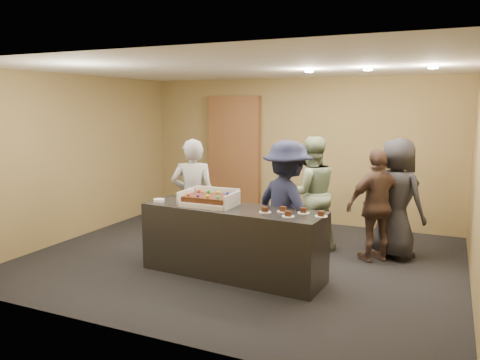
{
  "coord_description": "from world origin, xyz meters",
  "views": [
    {
      "loc": [
        2.67,
        -5.96,
        2.2
      ],
      "look_at": [
        -0.03,
        0.0,
        1.15
      ],
      "focal_mm": 35.0,
      "sensor_mm": 36.0,
      "label": 1
    }
  ],
  "objects_px": {
    "cake_box": "(210,202)",
    "sheet_cake": "(209,198)",
    "plate_stack": "(159,200)",
    "storage_cabinet": "(234,157)",
    "person_navy_man": "(287,206)",
    "serving_counter": "(232,241)",
    "person_brown_extra": "(377,205)",
    "person_dark_suit": "(397,198)",
    "person_server_grey": "(193,198)",
    "person_sage_man": "(311,194)"
  },
  "relations": [
    {
      "from": "cake_box",
      "to": "sheet_cake",
      "type": "distance_m",
      "value": 0.06
    },
    {
      "from": "sheet_cake",
      "to": "plate_stack",
      "type": "xyz_separation_m",
      "value": [
        -0.74,
        -0.07,
        -0.08
      ]
    },
    {
      "from": "plate_stack",
      "to": "sheet_cake",
      "type": "bearing_deg",
      "value": 5.16
    },
    {
      "from": "storage_cabinet",
      "to": "sheet_cake",
      "type": "bearing_deg",
      "value": -70.84
    },
    {
      "from": "cake_box",
      "to": "plate_stack",
      "type": "xyz_separation_m",
      "value": [
        -0.74,
        -0.09,
        -0.03
      ]
    },
    {
      "from": "cake_box",
      "to": "person_navy_man",
      "type": "bearing_deg",
      "value": 25.84
    },
    {
      "from": "serving_counter",
      "to": "person_brown_extra",
      "type": "distance_m",
      "value": 2.15
    },
    {
      "from": "sheet_cake",
      "to": "person_brown_extra",
      "type": "distance_m",
      "value": 2.4
    },
    {
      "from": "person_dark_suit",
      "to": "plate_stack",
      "type": "bearing_deg",
      "value": 60.3
    },
    {
      "from": "serving_counter",
      "to": "person_server_grey",
      "type": "height_order",
      "value": "person_server_grey"
    },
    {
      "from": "serving_counter",
      "to": "plate_stack",
      "type": "xyz_separation_m",
      "value": [
        -1.08,
        -0.07,
        0.47
      ]
    },
    {
      "from": "storage_cabinet",
      "to": "person_dark_suit",
      "type": "height_order",
      "value": "storage_cabinet"
    },
    {
      "from": "person_server_grey",
      "to": "person_dark_suit",
      "type": "xyz_separation_m",
      "value": [
        2.7,
        1.17,
        0.01
      ]
    },
    {
      "from": "cake_box",
      "to": "person_brown_extra",
      "type": "bearing_deg",
      "value": 34.48
    },
    {
      "from": "person_server_grey",
      "to": "person_brown_extra",
      "type": "relative_size",
      "value": 1.07
    },
    {
      "from": "person_navy_man",
      "to": "person_brown_extra",
      "type": "xyz_separation_m",
      "value": [
        1.03,
        0.9,
        -0.07
      ]
    },
    {
      "from": "person_server_grey",
      "to": "person_sage_man",
      "type": "relative_size",
      "value": 0.99
    },
    {
      "from": "sheet_cake",
      "to": "person_server_grey",
      "type": "height_order",
      "value": "person_server_grey"
    },
    {
      "from": "cake_box",
      "to": "person_sage_man",
      "type": "xyz_separation_m",
      "value": [
        0.95,
        1.49,
        -0.08
      ]
    },
    {
      "from": "serving_counter",
      "to": "person_dark_suit",
      "type": "bearing_deg",
      "value": 45.46
    },
    {
      "from": "serving_counter",
      "to": "sheet_cake",
      "type": "bearing_deg",
      "value": -176.31
    },
    {
      "from": "sheet_cake",
      "to": "person_sage_man",
      "type": "distance_m",
      "value": 1.79
    },
    {
      "from": "sheet_cake",
      "to": "storage_cabinet",
      "type": "bearing_deg",
      "value": 109.16
    },
    {
      "from": "person_navy_man",
      "to": "person_brown_extra",
      "type": "distance_m",
      "value": 1.37
    },
    {
      "from": "serving_counter",
      "to": "person_dark_suit",
      "type": "relative_size",
      "value": 1.38
    },
    {
      "from": "sheet_cake",
      "to": "person_navy_man",
      "type": "relative_size",
      "value": 0.34
    },
    {
      "from": "storage_cabinet",
      "to": "cake_box",
      "type": "distance_m",
      "value": 3.23
    },
    {
      "from": "person_navy_man",
      "to": "person_dark_suit",
      "type": "height_order",
      "value": "person_navy_man"
    },
    {
      "from": "serving_counter",
      "to": "person_dark_suit",
      "type": "xyz_separation_m",
      "value": [
        1.84,
        1.65,
        0.42
      ]
    },
    {
      "from": "person_sage_man",
      "to": "person_dark_suit",
      "type": "bearing_deg",
      "value": 153.08
    },
    {
      "from": "storage_cabinet",
      "to": "plate_stack",
      "type": "bearing_deg",
      "value": -83.97
    },
    {
      "from": "plate_stack",
      "to": "person_brown_extra",
      "type": "relative_size",
      "value": 0.09
    },
    {
      "from": "sheet_cake",
      "to": "person_brown_extra",
      "type": "relative_size",
      "value": 0.37
    },
    {
      "from": "serving_counter",
      "to": "person_brown_extra",
      "type": "relative_size",
      "value": 1.49
    },
    {
      "from": "person_navy_man",
      "to": "person_brown_extra",
      "type": "relative_size",
      "value": 1.09
    },
    {
      "from": "cake_box",
      "to": "person_server_grey",
      "type": "distance_m",
      "value": 0.69
    },
    {
      "from": "sheet_cake",
      "to": "person_server_grey",
      "type": "distance_m",
      "value": 0.72
    },
    {
      "from": "person_brown_extra",
      "to": "person_dark_suit",
      "type": "relative_size",
      "value": 0.92
    },
    {
      "from": "person_brown_extra",
      "to": "person_sage_man",
      "type": "bearing_deg",
      "value": -48.13
    },
    {
      "from": "cake_box",
      "to": "person_dark_suit",
      "type": "xyz_separation_m",
      "value": [
        2.18,
        1.62,
        -0.08
      ]
    },
    {
      "from": "storage_cabinet",
      "to": "person_server_grey",
      "type": "xyz_separation_m",
      "value": [
        0.55,
        -2.59,
        -0.32
      ]
    },
    {
      "from": "serving_counter",
      "to": "cake_box",
      "type": "distance_m",
      "value": 0.6
    },
    {
      "from": "storage_cabinet",
      "to": "cake_box",
      "type": "height_order",
      "value": "storage_cabinet"
    },
    {
      "from": "plate_stack",
      "to": "person_sage_man",
      "type": "bearing_deg",
      "value": 43.2
    },
    {
      "from": "storage_cabinet",
      "to": "person_sage_man",
      "type": "height_order",
      "value": "storage_cabinet"
    },
    {
      "from": "cake_box",
      "to": "person_sage_man",
      "type": "bearing_deg",
      "value": 57.49
    },
    {
      "from": "person_sage_man",
      "to": "person_dark_suit",
      "type": "height_order",
      "value": "person_dark_suit"
    },
    {
      "from": "person_sage_man",
      "to": "person_navy_man",
      "type": "xyz_separation_m",
      "value": [
        -0.03,
        -1.04,
        0.01
      ]
    },
    {
      "from": "person_dark_suit",
      "to": "person_sage_man",
      "type": "bearing_deg",
      "value": 35.9
    },
    {
      "from": "person_dark_suit",
      "to": "serving_counter",
      "type": "bearing_deg",
      "value": 71.66
    }
  ]
}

